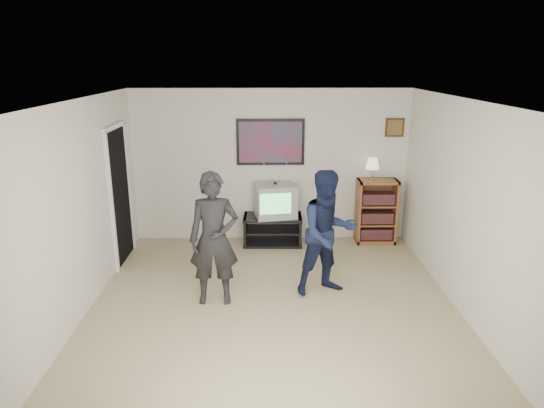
{
  "coord_description": "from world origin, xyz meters",
  "views": [
    {
      "loc": [
        -0.11,
        -5.3,
        2.93
      ],
      "look_at": [
        -0.01,
        0.66,
        1.15
      ],
      "focal_mm": 32.0,
      "sensor_mm": 36.0,
      "label": 1
    }
  ],
  "objects_px": {
    "crt_television": "(275,200)",
    "person_short": "(328,233)",
    "person_tall": "(214,239)",
    "media_stand": "(273,230)",
    "bookshelf": "(376,211)"
  },
  "relations": [
    {
      "from": "crt_television",
      "to": "person_short",
      "type": "xyz_separation_m",
      "value": [
        0.63,
        -1.76,
        0.07
      ]
    },
    {
      "from": "person_tall",
      "to": "media_stand",
      "type": "bearing_deg",
      "value": 67.01
    },
    {
      "from": "media_stand",
      "to": "crt_television",
      "type": "relative_size",
      "value": 1.52
    },
    {
      "from": "media_stand",
      "to": "crt_television",
      "type": "distance_m",
      "value": 0.51
    },
    {
      "from": "media_stand",
      "to": "bookshelf",
      "type": "distance_m",
      "value": 1.73
    },
    {
      "from": "bookshelf",
      "to": "person_short",
      "type": "relative_size",
      "value": 0.65
    },
    {
      "from": "crt_television",
      "to": "person_tall",
      "type": "height_order",
      "value": "person_tall"
    },
    {
      "from": "person_tall",
      "to": "person_short",
      "type": "relative_size",
      "value": 1.02
    },
    {
      "from": "media_stand",
      "to": "bookshelf",
      "type": "bearing_deg",
      "value": 2.88
    },
    {
      "from": "media_stand",
      "to": "person_tall",
      "type": "xyz_separation_m",
      "value": [
        -0.75,
        -1.99,
        0.6
      ]
    },
    {
      "from": "bookshelf",
      "to": "person_tall",
      "type": "xyz_separation_m",
      "value": [
        -2.46,
        -2.04,
        0.3
      ]
    },
    {
      "from": "person_tall",
      "to": "person_short",
      "type": "bearing_deg",
      "value": 7.03
    },
    {
      "from": "bookshelf",
      "to": "person_short",
      "type": "xyz_separation_m",
      "value": [
        -1.04,
        -1.81,
        0.29
      ]
    },
    {
      "from": "bookshelf",
      "to": "person_short",
      "type": "distance_m",
      "value": 2.1
    },
    {
      "from": "media_stand",
      "to": "person_tall",
      "type": "bearing_deg",
      "value": -109.44
    }
  ]
}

